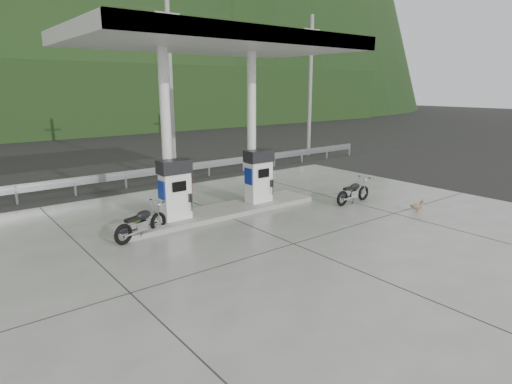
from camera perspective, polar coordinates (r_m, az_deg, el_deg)
ground at (r=12.15m, az=1.81°, el=-5.69°), size 160.00×160.00×0.00m
forecourt_apron at (r=12.15m, az=1.81°, el=-5.64°), size 18.00×14.00×0.02m
pump_island at (r=14.03m, az=-4.76°, el=-2.61°), size 7.00×1.40×0.15m
gas_pump_left at (r=13.01m, az=-10.73°, el=0.31°), size 0.95×0.55×1.80m
gas_pump_right at (r=14.71m, az=0.38°, el=2.12°), size 0.95×0.55×1.80m
canopy_column_left at (r=13.09m, az=-11.86°, el=7.46°), size 0.30×0.30×5.00m
canopy_column_right at (r=14.78m, az=-0.59°, el=8.46°), size 0.30×0.30×5.00m
canopy_roof at (r=13.52m, az=-5.23°, el=19.36°), size 8.50×5.00×0.40m
guardrail at (r=18.62m, az=-14.19°, el=3.08°), size 26.00×0.16×1.42m
road at (r=21.94m, az=-17.85°, el=2.55°), size 60.00×7.00×0.01m
utility_pole_b at (r=20.52m, az=-11.30°, el=13.45°), size 0.22×0.22×8.00m
utility_pole_c at (r=25.90m, az=7.23°, el=13.65°), size 0.22×0.22×8.00m
tree_band at (r=39.47m, az=-27.90°, el=10.79°), size 80.00×6.00×6.00m
motorcycle_left at (r=12.14m, az=-15.05°, el=-4.08°), size 1.79×1.06×0.81m
motorcycle_right at (r=15.60m, az=12.84°, el=-0.05°), size 1.63×0.56×0.77m
duck at (r=15.16m, az=20.67°, el=-1.85°), size 0.48×0.31×0.34m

